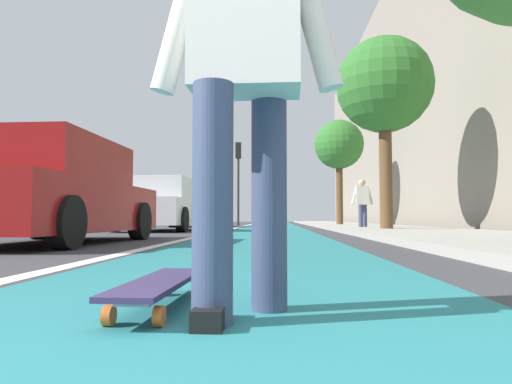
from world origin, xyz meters
The scene contains 14 objects.
ground_plane centered at (10.00, 0.00, 0.00)m, with size 80.00×80.00×0.00m, color #38383D.
bike_lane_paint centered at (24.00, 0.00, 0.00)m, with size 56.00×2.34×0.00m, color #237075.
lane_stripe_white centered at (20.00, 1.32, 0.00)m, with size 52.00×0.16×0.01m, color silver.
sidewalk_curb centered at (18.00, -3.40, 0.05)m, with size 52.00×3.20×0.10m, color #9E9B93.
building_facade centered at (22.00, -6.17, 5.86)m, with size 40.00×1.20×11.73m, color gray.
skateboard centered at (1.20, 0.23, 0.09)m, with size 0.85×0.22×0.11m.
skater_person centered at (1.05, -0.12, 0.94)m, with size 0.46×0.72×1.64m.
parked_car_near centered at (5.79, 2.99, 0.70)m, with size 4.17×2.06×1.47m.
parked_car_mid centered at (12.52, 3.05, 0.72)m, with size 4.44×2.07×1.49m.
parked_car_far centered at (18.83, 3.07, 0.73)m, with size 4.07×2.05×1.50m.
traffic_light centered at (22.46, 1.72, 2.89)m, with size 0.33×0.28×4.18m.
street_tree_mid centered at (11.21, -3.00, 3.74)m, with size 2.46×2.46×5.02m.
street_tree_far centered at (19.97, -3.00, 3.60)m, with size 2.19×2.19×4.75m.
pedestrian_distant centered at (13.42, -2.80, 0.88)m, with size 0.43×0.67×1.54m.
Camera 1 is at (-0.62, -0.24, 0.36)m, focal length 32.46 mm.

